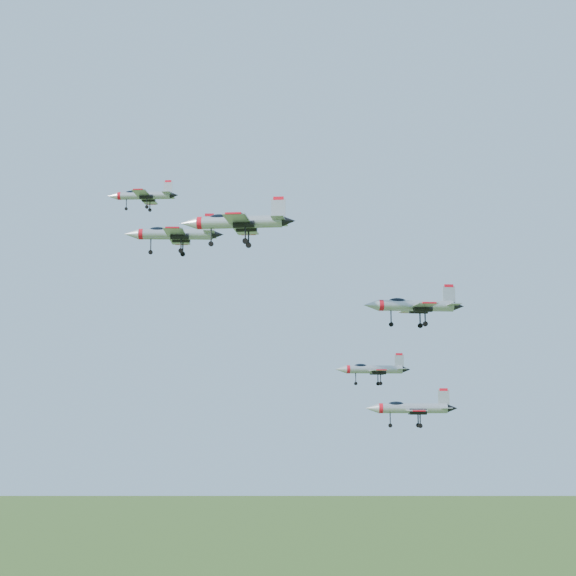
# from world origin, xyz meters

# --- Properties ---
(jet_lead) EXTENTS (10.75, 8.95, 2.87)m
(jet_lead) POSITION_xyz_m (-16.60, 9.84, 148.33)
(jet_lead) COLOR #9BA0A6
(jet_left_high) EXTENTS (12.90, 10.85, 3.47)m
(jet_left_high) POSITION_xyz_m (-7.36, -3.17, 139.44)
(jet_left_high) COLOR #9BA0A6
(jet_right_high) EXTENTS (12.43, 10.29, 3.32)m
(jet_right_high) POSITION_xyz_m (5.18, -19.80, 136.85)
(jet_right_high) COLOR #9BA0A6
(jet_left_low) EXTENTS (10.30, 8.72, 2.78)m
(jet_left_low) POSITION_xyz_m (17.26, 9.01, 122.29)
(jet_left_low) COLOR #9BA0A6
(jet_right_low) EXTENTS (11.36, 9.66, 3.09)m
(jet_right_low) POSITION_xyz_m (23.34, -10.97, 128.57)
(jet_right_low) COLOR #9BA0A6
(jet_trail) EXTENTS (11.29, 9.42, 3.02)m
(jet_trail) POSITION_xyz_m (22.55, -1.10, 117.16)
(jet_trail) COLOR #9BA0A6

